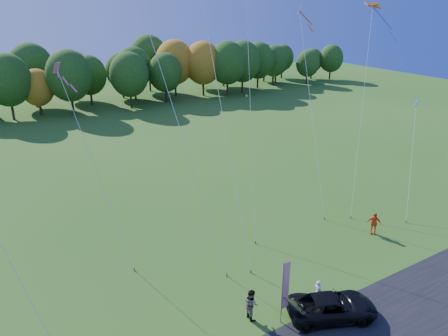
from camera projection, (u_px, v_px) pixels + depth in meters
ground at (278, 312)px, 25.26m from camera, size 160.00×160.00×0.00m
tree_line at (61, 113)px, 68.85m from camera, size 116.00×12.00×10.00m
black_suv at (332, 307)px, 24.67m from camera, size 5.61×4.22×1.41m
person_tailgate_a at (318, 292)px, 25.68m from camera, size 0.43×0.62×1.64m
person_tailgate_b at (251, 304)px, 24.56m from camera, size 0.78×0.96×1.85m
person_east at (374, 223)px, 33.39m from camera, size 1.03×1.07×1.79m
feather_flag at (285, 285)px, 23.75m from camera, size 0.52×0.12×3.96m
kite_delta_blue at (158, 59)px, 27.42m from camera, size 4.60×12.38×27.60m
kite_parafoil_orange at (247, 8)px, 33.43m from camera, size 8.66×14.02×32.90m
kite_delta_red at (210, 32)px, 27.76m from camera, size 2.70×9.54×23.98m
kite_parafoil_rainbow at (362, 107)px, 37.12m from camera, size 8.46×6.71×16.97m
kite_diamond_white at (312, 111)px, 36.36m from camera, size 3.02×8.03×16.78m
kite_diamond_pink at (95, 167)px, 29.04m from camera, size 2.48×7.41×13.35m
kite_diamond_blue_low at (411, 160)px, 36.42m from camera, size 5.10×4.44×9.12m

